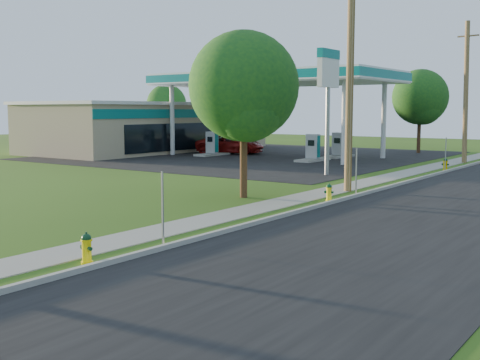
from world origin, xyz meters
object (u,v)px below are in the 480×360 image
at_px(tree_verge, 245,91).
at_px(hydrant_far, 445,165).
at_px(utility_pole_far, 466,92).
at_px(fuel_pump_se, 338,148).
at_px(hydrant_mid, 329,192).
at_px(fuel_pump_sw, 242,144).
at_px(tree_lot, 421,99).
at_px(utility_pole_mid, 350,78).
at_px(car_red, 230,144).
at_px(fuel_pump_ne, 313,151).
at_px(hydrant_near, 87,248).
at_px(tree_back, 167,106).
at_px(price_pylon, 328,76).
at_px(fuel_pump_nw, 212,147).

bearing_deg(tree_verge, hydrant_far, 77.81).
relative_size(utility_pole_far, fuel_pump_se, 2.97).
xyz_separation_m(tree_verge, hydrant_mid, (3.22, 1.23, -4.01)).
bearing_deg(hydrant_mid, fuel_pump_sw, 132.79).
relative_size(tree_lot, hydrant_far, 8.63).
distance_m(utility_pole_far, tree_verge, 22.40).
xyz_separation_m(utility_pole_mid, car_red, (-17.98, 15.53, -4.18)).
bearing_deg(fuel_pump_ne, tree_verge, -69.88).
distance_m(utility_pole_mid, car_red, 24.12).
bearing_deg(hydrant_near, fuel_pump_ne, 108.61).
distance_m(fuel_pump_ne, car_red, 9.42).
bearing_deg(fuel_pump_ne, tree_lot, 74.75).
distance_m(tree_verge, tree_lot, 29.65).
height_order(fuel_pump_sw, tree_back, tree_back).
bearing_deg(fuel_pump_ne, price_pylon, -56.31).
bearing_deg(hydrant_mid, tree_lot, 102.36).
bearing_deg(utility_pole_mid, hydrant_mid, -78.12).
bearing_deg(hydrant_mid, tree_verge, -159.16).
bearing_deg(hydrant_far, price_pylon, -128.51).
bearing_deg(utility_pole_mid, fuel_pump_sw, 136.48).
relative_size(price_pylon, hydrant_mid, 9.69).
bearing_deg(hydrant_mid, price_pylon, 118.02).
xyz_separation_m(tree_back, hydrant_mid, (31.89, -25.39, -3.68)).
distance_m(fuel_pump_nw, fuel_pump_se, 9.85).
height_order(fuel_pump_nw, tree_lot, tree_lot).
bearing_deg(price_pylon, fuel_pump_ne, 123.69).
relative_size(utility_pole_mid, fuel_pump_se, 3.06).
bearing_deg(hydrant_mid, fuel_pump_ne, 120.76).
relative_size(utility_pole_far, hydrant_far, 11.80).
xyz_separation_m(hydrant_mid, hydrant_far, (0.16, 14.43, 0.05)).
distance_m(price_pylon, tree_lot, 19.84).
relative_size(utility_pole_mid, price_pylon, 1.43).
bearing_deg(hydrant_far, utility_pole_mid, -94.01).
distance_m(utility_pole_far, fuel_pump_sw, 18.39).
distance_m(fuel_pump_se, car_red, 9.19).
bearing_deg(utility_pole_far, fuel_pump_sw, -176.80).
xyz_separation_m(tree_back, hydrant_far, (32.05, -10.97, -3.63)).
xyz_separation_m(tree_lot, hydrant_mid, (6.20, -28.27, -4.13)).
distance_m(utility_pole_mid, fuel_pump_ne, 16.31).
height_order(tree_back, hydrant_mid, tree_back).
xyz_separation_m(tree_lot, hydrant_near, (6.12, -40.33, -4.11)).
relative_size(utility_pole_far, fuel_pump_nw, 2.97).
height_order(utility_pole_far, tree_verge, utility_pole_far).
relative_size(fuel_pump_ne, fuel_pump_se, 1.00).
distance_m(fuel_pump_ne, hydrant_near, 29.64).
bearing_deg(hydrant_far, utility_pole_far, 96.90).
distance_m(fuel_pump_sw, car_red, 1.47).
xyz_separation_m(fuel_pump_ne, fuel_pump_sw, (-9.00, 4.00, 0.00)).
distance_m(fuel_pump_sw, hydrant_near, 37.02).
distance_m(price_pylon, car_red, 17.90).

